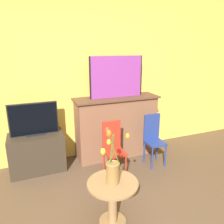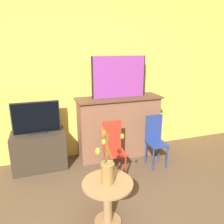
{
  "view_description": "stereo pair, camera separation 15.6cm",
  "coord_description": "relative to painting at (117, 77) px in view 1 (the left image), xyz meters",
  "views": [
    {
      "loc": [
        -0.74,
        -1.15,
        1.72
      ],
      "look_at": [
        0.25,
        1.32,
        0.93
      ],
      "focal_mm": 35.0,
      "sensor_mm": 36.0,
      "label": 1
    },
    {
      "loc": [
        -0.6,
        -1.2,
        1.72
      ],
      "look_at": [
        0.25,
        1.32,
        0.93
      ],
      "focal_mm": 35.0,
      "sensor_mm": 36.0,
      "label": 2
    }
  ],
  "objects": [
    {
      "name": "tv_stand",
      "position": [
        -1.24,
        -0.03,
        -1.01
      ],
      "size": [
        0.75,
        0.41,
        0.55
      ],
      "color": "#382D23",
      "rests_on": "ground"
    },
    {
      "name": "wall_back",
      "position": [
        -0.56,
        0.22,
        0.06
      ],
      "size": [
        8.0,
        0.06,
        2.7
      ],
      "color": "#EAC651",
      "rests_on": "ground"
    },
    {
      "name": "chair_blue",
      "position": [
        0.4,
        -0.48,
        -0.86
      ],
      "size": [
        0.26,
        0.26,
        0.77
      ],
      "color": "navy",
      "rests_on": "ground"
    },
    {
      "name": "fireplace_mantel",
      "position": [
        -0.01,
        -0.01,
        -0.79
      ],
      "size": [
        1.34,
        0.43,
        0.98
      ],
      "color": "brown",
      "rests_on": "ground"
    },
    {
      "name": "side_table",
      "position": [
        -0.61,
        -1.37,
        -0.98
      ],
      "size": [
        0.5,
        0.5,
        0.47
      ],
      "color": "#99754C",
      "rests_on": "ground"
    },
    {
      "name": "chair_red",
      "position": [
        -0.28,
        -0.55,
        -0.86
      ],
      "size": [
        0.26,
        0.26,
        0.77
      ],
      "color": "#B22D1E",
      "rests_on": "ground"
    },
    {
      "name": "painting",
      "position": [
        0.0,
        0.0,
        0.0
      ],
      "size": [
        0.85,
        0.03,
        0.62
      ],
      "color": "black",
      "rests_on": "fireplace_mantel"
    },
    {
      "name": "tv_monitor",
      "position": [
        -1.24,
        -0.03,
        -0.52
      ],
      "size": [
        0.65,
        0.12,
        0.46
      ],
      "color": "black",
      "rests_on": "tv_stand"
    },
    {
      "name": "vase_tulips",
      "position": [
        -0.62,
        -1.36,
        -0.65
      ],
      "size": [
        0.25,
        0.19,
        0.54
      ],
      "color": "olive",
      "rests_on": "side_table"
    }
  ]
}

